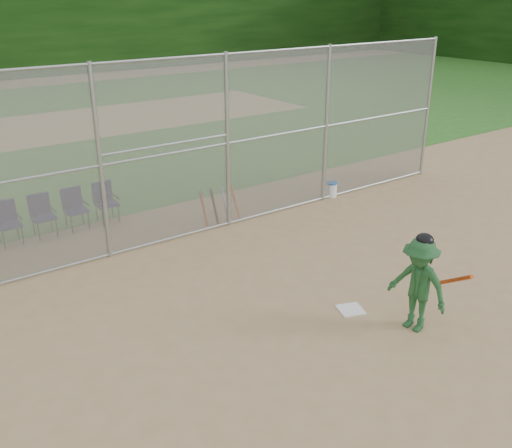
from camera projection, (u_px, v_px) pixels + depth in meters
ground at (345, 333)px, 9.37m from camera, size 100.00×100.00×0.00m
grass_strip at (31, 129)px, 22.87m from camera, size 100.00×100.00×0.00m
dirt_patch_far at (31, 129)px, 22.87m from camera, size 24.00×24.00×0.00m
backstop_fence at (189, 147)px, 12.33m from camera, size 16.09×0.09×4.00m
home_plate at (351, 310)px, 10.03m from camera, size 0.54×0.54×0.02m
batter_at_plate at (418, 284)px, 9.20m from camera, size 0.91×1.32×1.71m
water_cooler at (331, 189)px, 15.45m from camera, size 0.32×0.32×0.41m
spare_bats at (220, 205)px, 13.75m from camera, size 0.96×0.40×0.83m
chair_2 at (9, 224)px, 12.46m from camera, size 0.54×0.52×0.96m
chair_3 at (43, 216)px, 12.86m from camera, size 0.54×0.52×0.96m
chair_4 at (76, 209)px, 13.27m from camera, size 0.54×0.52×0.96m
chair_5 at (107, 203)px, 13.67m from camera, size 0.54×0.52×0.96m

